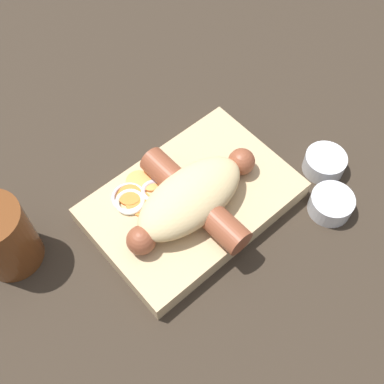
% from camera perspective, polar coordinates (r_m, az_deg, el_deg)
% --- Properties ---
extents(ground_plane, '(3.00, 3.00, 0.00)m').
position_cam_1_polar(ground_plane, '(0.62, 0.00, -1.86)').
color(ground_plane, '#33281E').
extents(food_tray, '(0.25, 0.17, 0.03)m').
position_cam_1_polar(food_tray, '(0.61, 0.00, -1.20)').
color(food_tray, tan).
rests_on(food_tray, ground_plane).
extents(bread_roll, '(0.15, 0.08, 0.05)m').
position_cam_1_polar(bread_roll, '(0.57, -0.20, -0.68)').
color(bread_roll, '#DBBC84').
rests_on(bread_roll, food_tray).
extents(sausage, '(0.20, 0.16, 0.03)m').
position_cam_1_polar(sausage, '(0.57, 0.22, -0.83)').
color(sausage, brown).
rests_on(sausage, food_tray).
extents(pickled_veggies, '(0.07, 0.07, 0.01)m').
position_cam_1_polar(pickled_veggies, '(0.60, -6.52, -0.40)').
color(pickled_veggies, '#F99E4C').
rests_on(pickled_veggies, food_tray).
extents(condiment_cup_near, '(0.05, 0.05, 0.03)m').
position_cam_1_polar(condiment_cup_near, '(0.63, 16.11, -1.44)').
color(condiment_cup_near, silver).
rests_on(condiment_cup_near, ground_plane).
extents(condiment_cup_far, '(0.05, 0.05, 0.03)m').
position_cam_1_polar(condiment_cup_far, '(0.67, 15.39, 3.25)').
color(condiment_cup_far, silver).
rests_on(condiment_cup_far, ground_plane).
extents(drink_glass, '(0.07, 0.07, 0.10)m').
position_cam_1_polar(drink_glass, '(0.59, -21.63, -5.01)').
color(drink_glass, brown).
rests_on(drink_glass, ground_plane).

